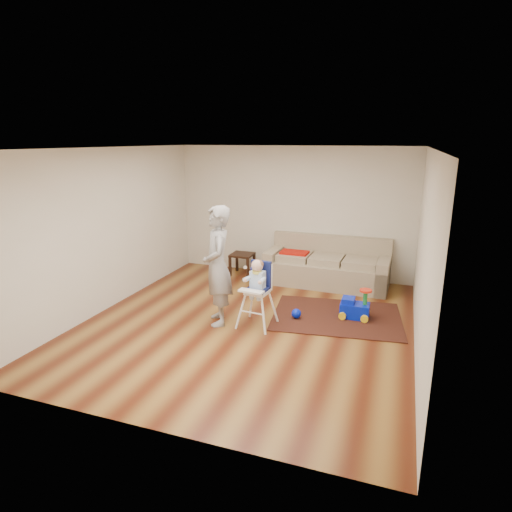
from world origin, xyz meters
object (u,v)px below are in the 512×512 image
(sofa, at_px, (327,262))
(ride_on_toy, at_px, (355,303))
(toy_ball, at_px, (296,314))
(adult, at_px, (218,266))
(side_table, at_px, (242,264))
(high_chair, at_px, (257,294))

(sofa, distance_m, ride_on_toy, 1.74)
(toy_ball, distance_m, adult, 1.51)
(adult, bearing_deg, sofa, 123.29)
(side_table, height_order, adult, adult)
(ride_on_toy, bearing_deg, side_table, 148.03)
(side_table, distance_m, toy_ball, 2.56)
(toy_ball, relative_size, high_chair, 0.14)
(side_table, bearing_deg, ride_on_toy, -31.77)
(ride_on_toy, bearing_deg, sofa, 115.41)
(adult, bearing_deg, high_chair, 68.70)
(high_chair, bearing_deg, adult, -166.64)
(sofa, bearing_deg, toy_ball, -92.39)
(high_chair, bearing_deg, side_table, 121.84)
(sofa, xyz_separation_m, adult, (-1.28, -2.42, 0.47))
(ride_on_toy, distance_m, adult, 2.30)
(side_table, height_order, toy_ball, side_table)
(side_table, height_order, ride_on_toy, ride_on_toy)
(adult, bearing_deg, toy_ball, 86.00)
(ride_on_toy, distance_m, toy_ball, 0.97)
(toy_ball, xyz_separation_m, high_chair, (-0.52, -0.44, 0.43))
(ride_on_toy, height_order, toy_ball, ride_on_toy)
(adult, bearing_deg, ride_on_toy, 84.34)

